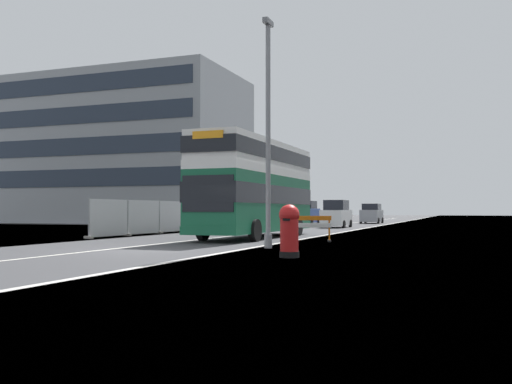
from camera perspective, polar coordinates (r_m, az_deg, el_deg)
The scene contains 11 objects.
ground at distance 20.21m, azimuth -9.41°, elevation -5.89°, with size 140.00×280.00×0.10m.
double_decker_bus at distance 29.24m, azimuth 0.01°, elevation 0.50°, with size 2.87×11.51×4.84m.
lamppost_foreground at distance 21.37m, azimuth 1.21°, elevation 5.22°, with size 0.29×0.70×8.49m.
red_pillar_postbox at distance 17.07m, azimuth 3.31°, elevation -3.62°, with size 0.61×0.61×1.57m.
roadworks_barrier at distance 25.69m, azimuth 5.35°, elevation -3.27°, with size 1.90×0.95×1.14m.
construction_site_fence at distance 36.56m, azimuth -8.22°, elevation -2.47°, with size 0.44×17.20×2.01m.
car_oncoming_near at distance 46.57m, azimuth 7.96°, elevation -2.25°, with size 1.93×4.28×2.19m.
car_receding_mid at distance 56.06m, azimuth 4.98°, elevation -2.13°, with size 1.97×4.08×2.28m.
car_receding_far at distance 61.86m, azimuth 11.38°, elevation -2.15°, with size 1.99×4.60×2.06m.
bare_tree_far_verge_near at distance 66.82m, azimuth -0.76°, elevation -1.00°, with size 3.32×3.14×4.84m.
backdrop_office_block at distance 67.21m, azimuth -12.83°, elevation 3.96°, with size 25.92×14.46×16.16m.
Camera 1 is at (10.66, -17.35, 1.40)m, focal length 40.43 mm.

